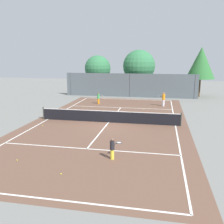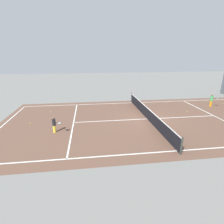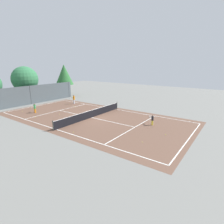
{
  "view_description": "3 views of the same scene",
  "coord_description": "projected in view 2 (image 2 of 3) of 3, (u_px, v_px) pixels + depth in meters",
  "views": [
    {
      "loc": [
        4.27,
        -20.31,
        5.47
      ],
      "look_at": [
        0.65,
        -1.86,
        1.33
      ],
      "focal_mm": 40.69,
      "sensor_mm": 36.0,
      "label": 1
    },
    {
      "loc": [
        14.25,
        -5.09,
        5.5
      ],
      "look_at": [
        -0.49,
        -3.09,
        0.63
      ],
      "focal_mm": 28.67,
      "sensor_mm": 36.0,
      "label": 2
    },
    {
      "loc": [
        -16.56,
        -15.16,
        6.65
      ],
      "look_at": [
        1.38,
        -2.3,
        0.8
      ],
      "focal_mm": 28.66,
      "sensor_mm": 36.0,
      "label": 3
    }
  ],
  "objects": [
    {
      "name": "tennis_ball_8",
      "position": [
        30.0,
        123.0,
        14.72
      ],
      "size": [
        0.07,
        0.07,
        0.07
      ],
      "primitive_type": "sphere",
      "color": "#CCE533",
      "rests_on": "ground_plane"
    },
    {
      "name": "tennis_ball_1",
      "position": [
        223.0,
        103.0,
        20.57
      ],
      "size": [
        0.07,
        0.07,
        0.07
      ],
      "primitive_type": "sphere",
      "color": "#CCE533",
      "rests_on": "ground_plane"
    },
    {
      "name": "tennis_ball_9",
      "position": [
        51.0,
        112.0,
        17.62
      ],
      "size": [
        0.07,
        0.07,
        0.07
      ],
      "primitive_type": "sphere",
      "color": "#CCE533",
      "rests_on": "ground_plane"
    },
    {
      "name": "tennis_ball_0",
      "position": [
        146.0,
        109.0,
        18.41
      ],
      "size": [
        0.07,
        0.07,
        0.07
      ],
      "primitive_type": "sphere",
      "color": "#CCE533",
      "rests_on": "ground_plane"
    },
    {
      "name": "ground_plane",
      "position": [
        147.0,
        119.0,
        15.78
      ],
      "size": [
        80.0,
        80.0,
        0.0
      ],
      "primitive_type": "plane",
      "color": "slate"
    },
    {
      "name": "tennis_ball_6",
      "position": [
        187.0,
        111.0,
        17.75
      ],
      "size": [
        0.07,
        0.07,
        0.07
      ],
      "primitive_type": "sphere",
      "color": "#CCE533",
      "rests_on": "ground_plane"
    },
    {
      "name": "tennis_net",
      "position": [
        148.0,
        114.0,
        15.62
      ],
      "size": [
        11.9,
        0.1,
        1.1
      ],
      "color": "#333833",
      "rests_on": "ground_plane"
    },
    {
      "name": "tennis_ball_4",
      "position": [
        187.0,
        104.0,
        20.48
      ],
      "size": [
        0.07,
        0.07,
        0.07
      ],
      "primitive_type": "sphere",
      "color": "#CCE533",
      "rests_on": "ground_plane"
    },
    {
      "name": "tennis_ball_5",
      "position": [
        116.0,
        104.0,
        20.22
      ],
      "size": [
        0.07,
        0.07,
        0.07
      ],
      "primitive_type": "sphere",
      "color": "#CCE533",
      "rests_on": "ground_plane"
    },
    {
      "name": "court_surface",
      "position": [
        147.0,
        119.0,
        15.78
      ],
      "size": [
        13.0,
        25.0,
        0.01
      ],
      "color": "brown",
      "rests_on": "ground_plane"
    },
    {
      "name": "player_1",
      "position": [
        54.0,
        125.0,
        12.91
      ],
      "size": [
        0.65,
        0.79,
        1.18
      ],
      "color": "yellow",
      "rests_on": "ground_plane"
    },
    {
      "name": "player_0",
      "position": [
        212.0,
        100.0,
        19.34
      ],
      "size": [
        0.73,
        0.79,
        1.34
      ],
      "color": "orange",
      "rests_on": "ground_plane"
    }
  ]
}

